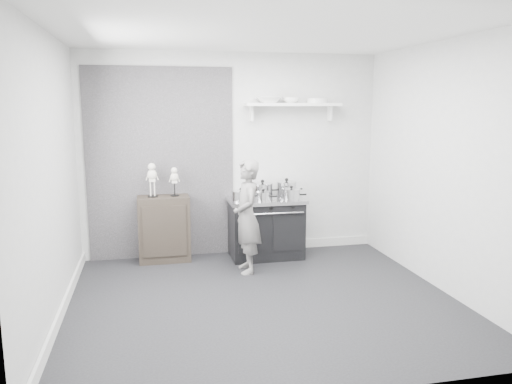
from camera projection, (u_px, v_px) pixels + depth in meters
The scene contains 16 objects.
ground at pixel (262, 300), 5.21m from camera, with size 4.00×4.00×0.00m, color black.
room_shell at pixel (251, 143), 5.05m from camera, with size 4.02×3.62×2.71m.
wall_shelf at pixel (293, 105), 6.65m from camera, with size 1.30×0.26×0.24m.
stove at pixel (266, 227), 6.65m from camera, with size 1.00×0.62×0.80m.
side_cabinet at pixel (164, 229), 6.49m from camera, with size 0.66×0.38×0.85m, color black.
child at pixel (247, 217), 6.00m from camera, with size 0.50×0.33×1.38m, color slate.
pot_front_left at pixel (241, 196), 6.39m from camera, with size 0.32×0.23×0.17m.
pot_back_left at pixel (262, 190), 6.68m from camera, with size 0.36×0.28×0.23m.
pot_back_right at pixel (287, 189), 6.72m from camera, with size 0.36×0.27×0.25m.
pot_front_right at pixel (291, 194), 6.44m from camera, with size 0.32×0.23×0.19m.
pot_front_center at pixel (263, 196), 6.40m from camera, with size 0.27×0.19×0.15m.
skeleton_full at pixel (152, 177), 6.35m from camera, with size 0.14×0.09×0.50m, color beige, non-canonical shape.
skeleton_torso at pixel (174, 179), 6.41m from camera, with size 0.12×0.08×0.43m, color beige, non-canonical shape.
bowl_large at pixel (269, 100), 6.56m from camera, with size 0.33×0.33×0.08m, color white.
bowl_small at pixel (291, 100), 6.62m from camera, with size 0.23×0.23×0.07m, color white.
plate_stack at pixel (317, 101), 6.70m from camera, with size 0.28×0.28×0.06m, color silver.
Camera 1 is at (-1.12, -4.81, 2.02)m, focal length 35.00 mm.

